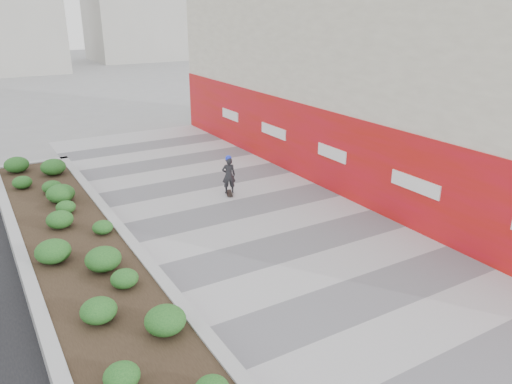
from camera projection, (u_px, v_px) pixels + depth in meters
ground at (420, 337)px, 10.56m from camera, size 160.00×160.00×0.00m
walkway at (331, 275)px, 12.98m from camera, size 8.00×36.00×0.01m
building at (380, 76)px, 19.74m from camera, size 6.04×24.08×8.00m
planter at (78, 250)px, 13.43m from camera, size 3.00×18.00×0.90m
manhole_cover at (346, 271)px, 13.22m from camera, size 0.44×0.44×0.01m
skateboarder at (229, 175)px, 18.27m from camera, size 0.58×0.74×1.52m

